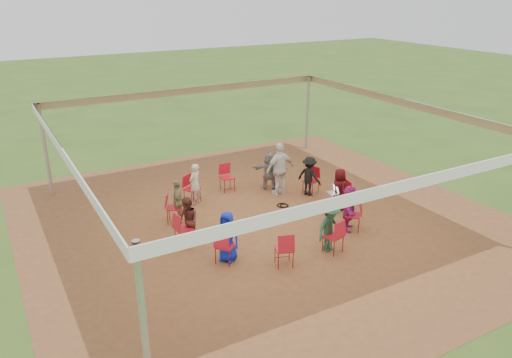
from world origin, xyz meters
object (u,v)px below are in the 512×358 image
person_seated_2 (269,171)px  chair_1 (311,181)px  chair_2 (270,175)px  standing_person (280,169)px  chair_4 (192,189)px  person_seated_6 (227,236)px  chair_6 (184,229)px  person_seated_4 (178,201)px  chair_0 (342,195)px  chair_3 (227,178)px  person_seated_8 (349,208)px  chair_5 (174,208)px  person_seated_0 (339,189)px  person_seated_1 (309,176)px  person_seated_7 (330,227)px  chair_8 (284,249)px  laptop (334,191)px  cable_coil (283,205)px  chair_9 (333,236)px  person_seated_5 (188,221)px  person_seated_3 (195,184)px  chair_7 (225,246)px  chair_10 (353,215)px

person_seated_2 → chair_1: bearing=168.4°
chair_2 → standing_person: 0.77m
chair_4 → person_seated_6: person_seated_6 is taller
chair_6 → person_seated_4: person_seated_4 is taller
chair_0 → chair_3: (-2.38, 3.00, 0.00)m
person_seated_8 → chair_4: bearing=81.6°
chair_5 → person_seated_0: 4.89m
person_seated_2 → person_seated_1: bearing=163.6°
standing_person → chair_0: bearing=115.0°
person_seated_8 → standing_person: standing_person is taller
person_seated_1 → person_seated_7: same height
chair_8 → laptop: 3.62m
cable_coil → laptop: 1.64m
chair_1 → person_seated_2: (-0.96, 1.02, 0.20)m
chair_3 → standing_person: bearing=142.9°
chair_0 → chair_4: (-3.76, 2.65, 0.00)m
chair_2 → person_seated_4: 3.74m
chair_8 → laptop: size_ratio=2.27×
chair_0 → person_seated_0: (-0.12, 0.02, 0.20)m
chair_8 → person_seated_0: bearing=50.3°
chair_9 → person_seated_4: (-2.76, 3.55, 0.20)m
chair_0 → chair_6: 5.01m
person_seated_1 → person_seated_5: (-4.63, -1.15, 0.00)m
chair_3 → chair_5: bearing=32.7°
person_seated_5 → cable_coil: 3.58m
chair_5 → person_seated_4: person_seated_4 is taller
chair_0 → standing_person: size_ratio=0.52×
chair_0 → chair_8: size_ratio=1.00×
chair_8 → standing_person: standing_person is taller
person_seated_1 → person_seated_2: size_ratio=1.00×
chair_1 → person_seated_5: bearing=82.0°
person_seated_3 → person_seated_4: bearing=16.4°
person_seated_6 → person_seated_7: size_ratio=1.00×
chair_1 → person_seated_7: size_ratio=0.70×
chair_1 → person_seated_7: 3.74m
chair_9 → person_seated_8: 1.41m
chair_0 → person_seated_8: person_seated_8 is taller
person_seated_3 → person_seated_8: same height
chair_1 → person_seated_7: (-1.77, -3.29, 0.20)m
chair_2 → chair_5: 3.82m
chair_7 → cable_coil: size_ratio=2.23×
person_seated_7 → cable_coil: 3.00m
chair_10 → person_seated_3: person_seated_3 is taller
chair_9 → person_seated_2: size_ratio=0.70×
chair_3 → cable_coil: chair_3 is taller
person_seated_1 → cable_coil: person_seated_1 is taller
person_seated_8 → standing_person: 3.10m
chair_1 → chair_5: bearing=65.5°
chair_1 → chair_10: 2.74m
chair_3 → laptop: chair_3 is taller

